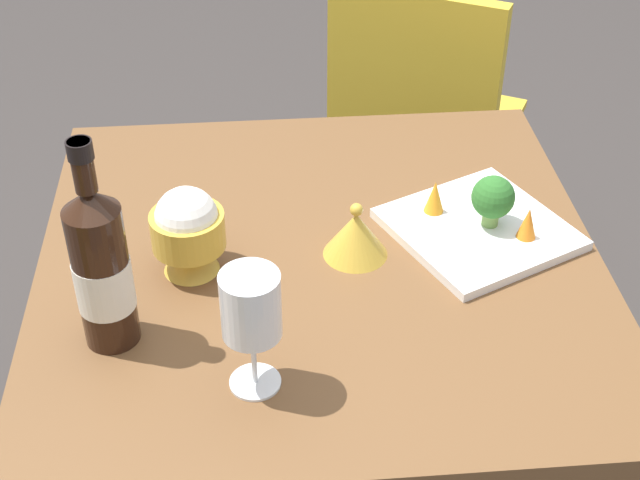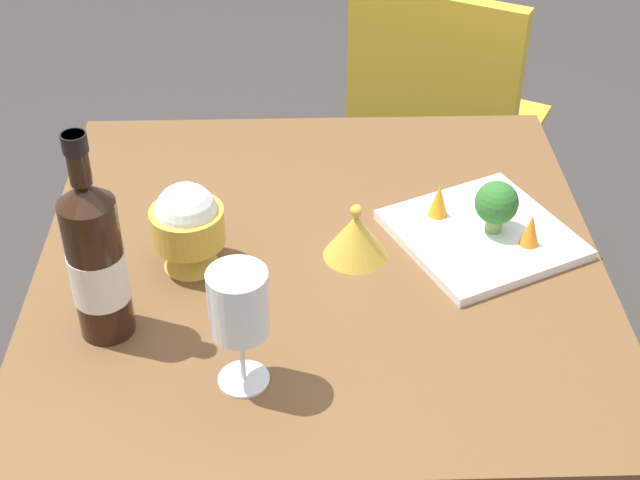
# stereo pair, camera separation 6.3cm
# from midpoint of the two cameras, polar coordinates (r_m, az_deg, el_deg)

# --- Properties ---
(dining_table) EXTENTS (0.86, 0.86, 0.72)m
(dining_table) POSITION_cam_midpoint_polar(r_m,az_deg,el_deg) (1.47, -1.24, -3.71)
(dining_table) COLOR brown
(dining_table) RESTS_ON ground_plane
(chair_by_wall) EXTENTS (0.54, 0.54, 0.85)m
(chair_by_wall) POSITION_cam_midpoint_polar(r_m,az_deg,el_deg) (2.21, 5.42, 8.06)
(chair_by_wall) COLOR gold
(chair_by_wall) RESTS_ON ground_plane
(wine_bottle) EXTENTS (0.08, 0.08, 0.31)m
(wine_bottle) POSITION_cam_midpoint_polar(r_m,az_deg,el_deg) (1.23, -14.91, -1.70)
(wine_bottle) COLOR black
(wine_bottle) RESTS_ON dining_table
(wine_glass) EXTENTS (0.08, 0.08, 0.18)m
(wine_glass) POSITION_cam_midpoint_polar(r_m,az_deg,el_deg) (1.12, -5.94, -4.29)
(wine_glass) COLOR white
(wine_glass) RESTS_ON dining_table
(rice_bowl) EXTENTS (0.11, 0.11, 0.14)m
(rice_bowl) POSITION_cam_midpoint_polar(r_m,az_deg,el_deg) (1.36, -9.57, 0.62)
(rice_bowl) COLOR gold
(rice_bowl) RESTS_ON dining_table
(rice_bowl_lid) EXTENTS (0.10, 0.10, 0.09)m
(rice_bowl_lid) POSITION_cam_midpoint_polar(r_m,az_deg,el_deg) (1.39, 0.95, 0.29)
(rice_bowl_lid) COLOR gold
(rice_bowl_lid) RESTS_ON dining_table
(serving_plate) EXTENTS (0.33, 0.33, 0.02)m
(serving_plate) POSITION_cam_midpoint_polar(r_m,az_deg,el_deg) (1.47, 8.64, 0.66)
(serving_plate) COLOR white
(serving_plate) RESTS_ON dining_table
(broccoli_floret) EXTENTS (0.07, 0.07, 0.09)m
(broccoli_floret) POSITION_cam_midpoint_polar(r_m,az_deg,el_deg) (1.44, 9.49, 2.56)
(broccoli_floret) COLOR #729E4C
(broccoli_floret) RESTS_ON serving_plate
(carrot_garnish_left) EXTENTS (0.03, 0.03, 0.05)m
(carrot_garnish_left) POSITION_cam_midpoint_polar(r_m,az_deg,el_deg) (1.43, 11.63, 0.96)
(carrot_garnish_left) COLOR orange
(carrot_garnish_left) RESTS_ON serving_plate
(carrot_garnish_right) EXTENTS (0.03, 0.03, 0.06)m
(carrot_garnish_right) POSITION_cam_midpoint_polar(r_m,az_deg,el_deg) (1.47, 5.94, 2.69)
(carrot_garnish_right) COLOR orange
(carrot_garnish_right) RESTS_ON serving_plate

